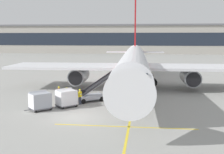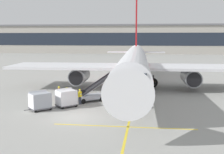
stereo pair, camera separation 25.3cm
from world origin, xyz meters
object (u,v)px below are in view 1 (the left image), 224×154
(baggage_cart_second, at_px, (40,100))
(ground_crew_marshaller, at_px, (67,94))
(ground_crew_wingwalker, at_px, (80,96))
(baggage_cart_lead, at_px, (66,98))
(safety_cone_engine_keepout, at_px, (83,92))
(parked_airplane, at_px, (134,63))
(ground_crew_by_loader, at_px, (68,96))
(ground_crew_by_carts, at_px, (59,93))
(belt_loader, at_px, (91,93))

(baggage_cart_second, bearing_deg, ground_crew_marshaller, 62.88)
(ground_crew_marshaller, distance_m, ground_crew_wingwalker, 1.83)
(baggage_cart_lead, xyz_separation_m, ground_crew_wingwalker, (1.22, 1.20, -0.00))
(baggage_cart_second, bearing_deg, safety_cone_engine_keepout, 72.23)
(parked_airplane, xyz_separation_m, safety_cone_engine_keepout, (-6.33, -5.33, -3.24))
(baggage_cart_lead, relative_size, ground_crew_by_loader, 1.46)
(ground_crew_by_carts, bearing_deg, parked_airplane, 48.78)
(baggage_cart_second, height_order, safety_cone_engine_keepout, baggage_cart_second)
(ground_crew_wingwalker, bearing_deg, baggage_cart_second, -141.06)
(ground_crew_wingwalker, bearing_deg, ground_crew_by_loader, -170.74)
(ground_crew_by_loader, relative_size, ground_crew_by_carts, 1.00)
(belt_loader, bearing_deg, ground_crew_marshaller, -157.39)
(baggage_cart_lead, relative_size, safety_cone_engine_keepout, 3.41)
(parked_airplane, distance_m, safety_cone_engine_keepout, 8.89)
(baggage_cart_lead, height_order, ground_crew_marshaller, baggage_cart_lead)
(baggage_cart_second, bearing_deg, belt_loader, 46.32)
(ground_crew_wingwalker, bearing_deg, ground_crew_by_carts, 155.42)
(ground_crew_by_carts, bearing_deg, ground_crew_wingwalker, -24.58)
(ground_crew_by_carts, xyz_separation_m, ground_crew_wingwalker, (2.78, -1.27, 0.00))
(ground_crew_marshaller, bearing_deg, parked_airplane, 54.35)
(parked_airplane, bearing_deg, ground_crew_wingwalker, -117.06)
(baggage_cart_lead, distance_m, ground_crew_by_loader, 0.99)
(ground_crew_by_carts, relative_size, ground_crew_wingwalker, 1.00)
(ground_crew_marshaller, bearing_deg, baggage_cart_lead, -76.22)
(baggage_cart_lead, relative_size, baggage_cart_second, 1.00)
(parked_airplane, height_order, safety_cone_engine_keepout, parked_airplane)
(belt_loader, distance_m, baggage_cart_lead, 3.68)
(ground_crew_wingwalker, bearing_deg, safety_cone_engine_keepout, 99.45)
(baggage_cart_lead, height_order, baggage_cart_second, same)
(parked_airplane, distance_m, ground_crew_marshaller, 12.52)
(parked_airplane, xyz_separation_m, belt_loader, (-4.53, -8.87, -2.70))
(baggage_cart_lead, relative_size, ground_crew_marshaller, 1.46)
(parked_airplane, distance_m, baggage_cart_second, 16.40)
(safety_cone_engine_keepout, bearing_deg, ground_crew_marshaller, -99.85)
(ground_crew_by_loader, relative_size, ground_crew_marshaller, 1.00)
(safety_cone_engine_keepout, bearing_deg, ground_crew_by_loader, -94.18)
(ground_crew_by_loader, distance_m, ground_crew_marshaller, 1.00)
(belt_loader, distance_m, ground_crew_marshaller, 2.82)
(belt_loader, xyz_separation_m, ground_crew_by_loader, (-2.21, -2.01, 0.09))
(parked_airplane, bearing_deg, safety_cone_engine_keepout, -139.91)
(ground_crew_by_loader, bearing_deg, belt_loader, 42.28)
(ground_crew_marshaller, bearing_deg, ground_crew_by_loader, -66.66)
(belt_loader, relative_size, ground_crew_by_loader, 2.75)
(belt_loader, height_order, safety_cone_engine_keepout, belt_loader)
(baggage_cart_second, xyz_separation_m, ground_crew_wingwalker, (3.50, 2.83, -0.00))
(belt_loader, height_order, ground_crew_marshaller, belt_loader)
(ground_crew_marshaller, relative_size, ground_crew_wingwalker, 1.00)
(parked_airplane, xyz_separation_m, baggage_cart_second, (-8.95, -13.49, -2.61))
(baggage_cart_lead, distance_m, ground_crew_wingwalker, 1.71)
(parked_airplane, relative_size, ground_crew_wingwalker, 26.33)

